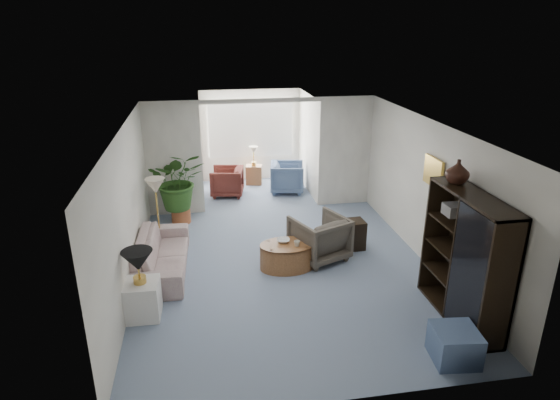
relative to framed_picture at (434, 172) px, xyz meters
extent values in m
plane|color=gray|center=(-2.46, 0.10, -1.70)|extent=(6.00, 6.00, 0.00)
plane|color=gray|center=(-2.46, 4.20, -1.70)|extent=(2.60, 2.60, 0.00)
cube|color=white|center=(-4.36, 3.10, -0.45)|extent=(1.20, 0.12, 2.50)
cube|color=white|center=(-0.56, 3.10, -0.45)|extent=(1.20, 0.12, 2.50)
cube|color=white|center=(-2.46, 3.10, 0.75)|extent=(2.60, 0.12, 0.10)
cube|color=white|center=(-2.46, 5.28, -0.30)|extent=(2.20, 0.02, 1.50)
cube|color=white|center=(-2.46, 5.25, -0.30)|extent=(2.20, 0.02, 1.50)
cube|color=beige|center=(0.00, 0.00, 0.00)|extent=(0.04, 0.50, 0.40)
imported|color=beige|center=(-4.53, 0.54, -1.40)|extent=(0.88, 2.09, 0.60)
cube|color=white|center=(-4.73, -0.81, -1.42)|extent=(0.52, 0.52, 0.55)
cone|color=black|center=(-4.73, -0.81, -0.80)|extent=(0.44, 0.44, 0.30)
cone|color=beige|center=(-4.62, 1.39, -0.45)|extent=(0.36, 0.36, 0.28)
cylinder|color=#996137|center=(-2.41, 0.26, -1.47)|extent=(1.08, 1.08, 0.45)
imported|color=white|center=(-2.46, 0.36, -1.22)|extent=(0.25, 0.25, 0.05)
imported|color=beige|center=(-2.26, 0.16, -1.20)|extent=(0.12, 0.12, 0.10)
imported|color=#595146|center=(-1.78, 0.52, -1.30)|extent=(1.14, 1.15, 0.81)
cube|color=black|center=(-1.08, 0.82, -1.42)|extent=(0.48, 0.39, 0.55)
cube|color=black|center=(-0.23, -1.59, -0.76)|extent=(0.45, 1.69, 1.88)
imported|color=black|center=(-0.23, -1.09, 0.35)|extent=(0.33, 0.33, 0.35)
cube|color=slate|center=(-0.76, -2.45, -1.48)|extent=(0.60, 0.60, 0.43)
cylinder|color=#A95831|center=(-4.27, 2.60, -1.54)|extent=(0.40, 0.40, 0.32)
imported|color=#2A551D|center=(-4.27, 2.60, -0.76)|extent=(1.12, 0.97, 1.25)
imported|color=slate|center=(-1.69, 4.14, -1.33)|extent=(0.95, 0.93, 0.75)
imported|color=maroon|center=(-3.19, 4.14, -1.35)|extent=(0.89, 0.87, 0.70)
cube|color=#996137|center=(-2.44, 4.89, -1.45)|extent=(0.46, 0.39, 0.50)
cube|color=black|center=(-0.28, -2.07, -1.06)|extent=(0.30, 0.26, 0.16)
cube|color=#5D5957|center=(-0.28, -1.25, -0.16)|extent=(0.30, 0.26, 0.16)
cube|color=#43403E|center=(-0.28, -1.75, -0.61)|extent=(0.30, 0.26, 0.16)
camera|label=1|loc=(-3.76, -6.97, 2.34)|focal=30.59mm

